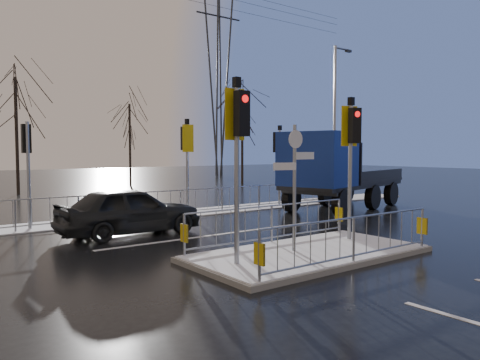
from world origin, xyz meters
TOP-DOWN VIEW (x-y plane):
  - ground at (0.00, 0.00)m, footprint 120.00×120.00m
  - snow_verge at (0.00, 8.60)m, footprint 30.00×2.00m
  - lane_markings at (0.00, -0.33)m, footprint 8.00×11.38m
  - traffic_island at (-0.01, 0.01)m, footprint 6.00×3.04m
  - far_kerb_fixtures at (0.29, 8.09)m, footprint 18.00×0.65m
  - car_far_lane at (-2.26, 5.42)m, footprint 4.43×1.85m
  - flatbed_truck at (6.78, 5.48)m, footprint 7.65×4.33m
  - tree_far_a at (-2.00, 22.00)m, footprint 3.75×3.75m
  - tree_far_b at (6.00, 24.00)m, footprint 3.25×3.25m
  - tree_far_c at (14.00, 21.00)m, footprint 4.00×4.00m
  - street_lamp_right at (10.57, 8.50)m, footprint 1.25×0.18m
  - pylon_wires at (16.88, 30.00)m, footprint 70.00×2.38m

SIDE VIEW (x-z plane):
  - ground at x=0.00m, z-range 0.00..0.00m
  - lane_markings at x=0.00m, z-range 0.00..0.01m
  - snow_verge at x=0.00m, z-range 0.00..0.04m
  - traffic_island at x=-0.01m, z-range -1.68..2.47m
  - car_far_lane at x=-2.26m, z-range 0.00..1.50m
  - far_kerb_fixtures at x=0.29m, z-range -0.90..2.93m
  - flatbed_truck at x=6.78m, z-range 0.11..3.46m
  - tree_far_b at x=6.00m, z-range 1.11..7.25m
  - street_lamp_right at x=10.57m, z-range 0.39..8.39m
  - tree_far_a at x=-2.00m, z-range 1.28..8.36m
  - tree_far_c at x=14.00m, z-range 1.37..8.92m
  - pylon_wires at x=16.88m, z-range 1.05..21.02m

